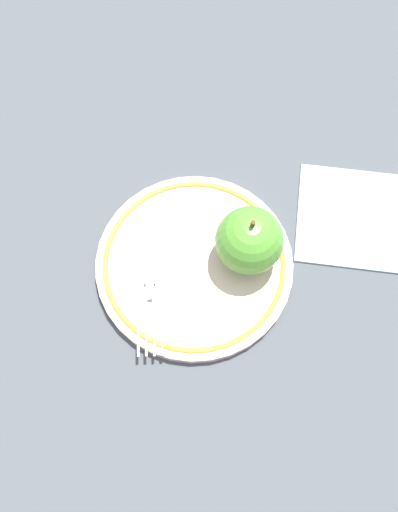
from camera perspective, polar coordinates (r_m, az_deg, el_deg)
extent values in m
plane|color=#484D54|center=(0.61, -0.47, -1.07)|extent=(2.00, 2.00, 0.00)
cylinder|color=beige|center=(0.61, 0.00, -1.01)|extent=(0.21, 0.21, 0.01)
torus|color=gold|center=(0.60, 0.00, -0.81)|extent=(0.20, 0.20, 0.01)
sphere|color=#569F33|center=(0.57, 5.13, 1.19)|extent=(0.07, 0.07, 0.07)
cylinder|color=brown|center=(0.54, 5.47, 2.78)|extent=(0.00, 0.00, 0.01)
cube|color=silver|center=(0.61, -4.96, 1.30)|extent=(0.09, 0.02, 0.00)
cube|color=silver|center=(0.59, -4.92, -3.57)|extent=(0.02, 0.01, 0.00)
cube|color=silver|center=(0.58, -6.08, -7.16)|extent=(0.06, 0.01, 0.00)
cube|color=silver|center=(0.58, -5.29, -7.14)|extent=(0.06, 0.01, 0.00)
cube|color=silver|center=(0.58, -4.50, -7.11)|extent=(0.06, 0.01, 0.00)
cube|color=silver|center=(0.58, -3.70, -7.09)|extent=(0.06, 0.01, 0.00)
cube|color=#AEC6CF|center=(0.66, 16.66, 3.58)|extent=(0.16, 0.19, 0.01)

